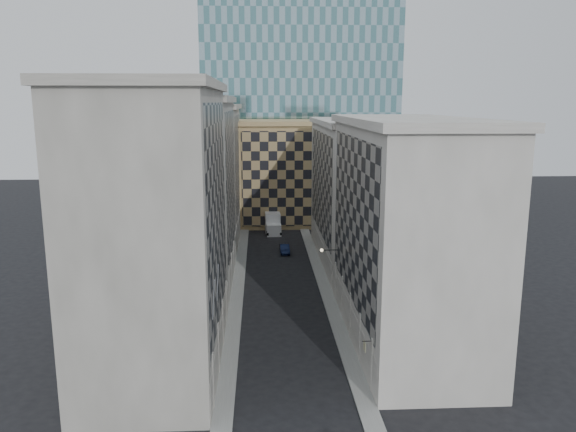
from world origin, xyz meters
name	(u,v)px	position (x,y,z in m)	size (l,w,h in m)	color
ground	(298,428)	(0.00, 0.00, 0.00)	(260.00, 260.00, 0.00)	black
sidewalk_west	(238,287)	(-5.25, 30.00, 0.07)	(1.50, 100.00, 0.15)	gray
sidewalk_east	(324,286)	(5.25, 30.00, 0.07)	(1.50, 100.00, 0.15)	gray
bldg_left_a	(159,228)	(-10.88, 11.00, 11.82)	(10.80, 22.80, 23.70)	gray
bldg_left_b	(191,192)	(-10.88, 33.00, 11.32)	(10.80, 22.80, 22.70)	#9A978F
bldg_left_c	(207,173)	(-10.88, 55.00, 10.83)	(10.80, 22.80, 21.70)	gray
bldg_right_a	(405,231)	(10.88, 15.00, 10.32)	(10.80, 26.80, 20.70)	#B2AEA4
bldg_right_b	(356,191)	(10.89, 42.00, 9.85)	(10.80, 28.80, 19.70)	#B2AEA4
tan_block	(284,172)	(2.00, 67.90, 9.44)	(16.80, 14.80, 18.80)	tan
church_tower	(271,77)	(0.00, 82.00, 26.95)	(7.20, 7.20, 51.50)	#2F2925
flagpoles_left	(216,290)	(-5.90, 6.00, 8.00)	(0.10, 6.33, 2.33)	gray
bracket_lamp	(323,250)	(4.38, 24.00, 6.20)	(1.98, 0.36, 0.36)	black
box_truck	(273,224)	(-0.34, 59.20, 1.48)	(2.81, 6.30, 3.39)	white
dark_car	(285,249)	(1.11, 45.65, 0.65)	(1.37, 3.92, 1.29)	#101A3B
shop_sign	(365,346)	(5.42, 4.60, 3.83)	(0.84, 0.73, 0.81)	black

